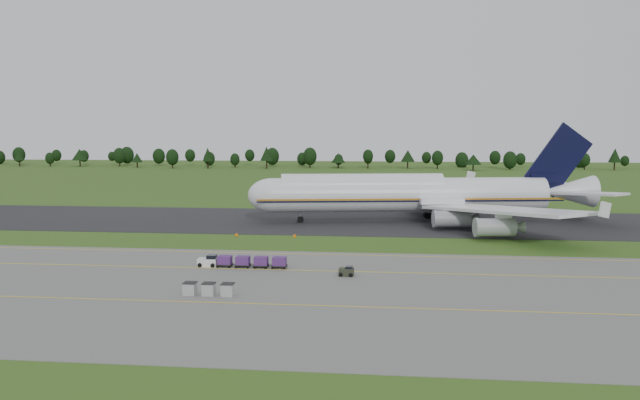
# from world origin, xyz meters

# --- Properties ---
(ground) EXTENTS (600.00, 600.00, 0.00)m
(ground) POSITION_xyz_m (0.00, 0.00, 0.00)
(ground) COLOR #305118
(ground) RESTS_ON ground
(apron) EXTENTS (300.00, 52.00, 0.06)m
(apron) POSITION_xyz_m (0.00, -34.00, 0.03)
(apron) COLOR #63625E
(apron) RESTS_ON ground
(taxiway) EXTENTS (300.00, 40.00, 0.08)m
(taxiway) POSITION_xyz_m (0.00, 28.00, 0.04)
(taxiway) COLOR black
(taxiway) RESTS_ON ground
(apron_markings) EXTENTS (300.00, 30.20, 0.01)m
(apron_markings) POSITION_xyz_m (0.00, -26.98, 0.06)
(apron_markings) COLOR yellow
(apron_markings) RESTS_ON apron
(tree_line) EXTENTS (528.26, 22.10, 11.67)m
(tree_line) POSITION_xyz_m (11.44, 220.07, 6.24)
(tree_line) COLOR black
(tree_line) RESTS_ON ground
(aircraft) EXTENTS (79.14, 75.94, 22.13)m
(aircraft) POSITION_xyz_m (22.86, 29.20, 6.32)
(aircraft) COLOR silver
(aircraft) RESTS_ON ground
(baggage_train) EXTENTS (13.43, 1.72, 1.65)m
(baggage_train) POSITION_xyz_m (-5.12, -20.89, 0.93)
(baggage_train) COLOR silver
(baggage_train) RESTS_ON apron
(utility_cart) EXTENTS (2.12, 1.41, 1.11)m
(utility_cart) POSITION_xyz_m (10.90, -24.87, 0.60)
(utility_cart) COLOR #292E20
(utility_cart) RESTS_ON apron
(uld_row) EXTENTS (6.36, 1.56, 1.54)m
(uld_row) POSITION_xyz_m (-5.41, -36.85, 0.84)
(uld_row) COLOR #9D9D9D
(uld_row) RESTS_ON apron
(edge_markers) EXTENTS (11.78, 0.30, 0.60)m
(edge_markers) POSITION_xyz_m (-6.56, 5.68, 0.27)
(edge_markers) COLOR orange
(edge_markers) RESTS_ON ground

